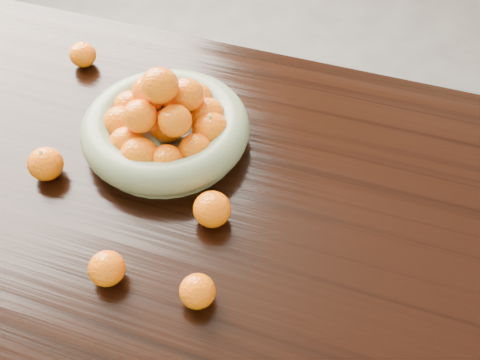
% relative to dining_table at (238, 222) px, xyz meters
% --- Properties ---
extents(ground, '(5.00, 5.00, 0.00)m').
position_rel_dining_table_xyz_m(ground, '(0.00, 0.00, -0.66)').
color(ground, '#5D5A58').
rests_on(ground, ground).
extents(dining_table, '(2.00, 1.00, 0.75)m').
position_rel_dining_table_xyz_m(dining_table, '(0.00, 0.00, 0.00)').
color(dining_table, black).
rests_on(dining_table, ground).
extents(fruit_bowl, '(0.37, 0.37, 0.20)m').
position_rel_dining_table_xyz_m(fruit_bowl, '(-0.20, 0.10, 0.14)').
color(fruit_bowl, gray).
rests_on(fruit_bowl, dining_table).
extents(loose_orange_0, '(0.07, 0.07, 0.07)m').
position_rel_dining_table_xyz_m(loose_orange_0, '(-0.40, -0.07, 0.12)').
color(loose_orange_0, orange).
rests_on(loose_orange_0, dining_table).
extents(loose_orange_1, '(0.07, 0.07, 0.06)m').
position_rel_dining_table_xyz_m(loose_orange_1, '(-0.16, -0.26, 0.12)').
color(loose_orange_1, orange).
rests_on(loose_orange_1, dining_table).
extents(loose_orange_2, '(0.06, 0.06, 0.06)m').
position_rel_dining_table_xyz_m(loose_orange_2, '(0.01, -0.25, 0.12)').
color(loose_orange_2, orange).
rests_on(loose_orange_2, dining_table).
extents(loose_orange_3, '(0.07, 0.07, 0.06)m').
position_rel_dining_table_xyz_m(loose_orange_3, '(-0.52, 0.29, 0.12)').
color(loose_orange_3, orange).
rests_on(loose_orange_3, dining_table).
extents(loose_orange_4, '(0.08, 0.08, 0.07)m').
position_rel_dining_table_xyz_m(loose_orange_4, '(-0.03, -0.07, 0.12)').
color(loose_orange_4, orange).
rests_on(loose_orange_4, dining_table).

